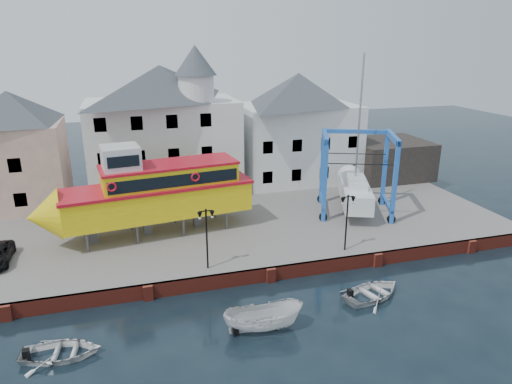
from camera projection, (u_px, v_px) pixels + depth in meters
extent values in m
plane|color=black|center=(271.00, 282.00, 30.57)|extent=(140.00, 140.00, 0.00)
cube|color=#615D5A|center=(233.00, 217.00, 40.43)|extent=(44.00, 22.00, 1.00)
cube|color=maroon|center=(270.00, 274.00, 30.52)|extent=(44.00, 0.25, 1.00)
cube|color=maroon|center=(6.00, 313.00, 26.16)|extent=(0.60, 0.36, 1.00)
cube|color=maroon|center=(148.00, 293.00, 28.26)|extent=(0.60, 0.36, 1.00)
cube|color=maroon|center=(271.00, 275.00, 30.37)|extent=(0.60, 0.36, 1.00)
cube|color=maroon|center=(378.00, 260.00, 32.47)|extent=(0.60, 0.36, 1.00)
cube|color=maroon|center=(471.00, 247.00, 34.57)|extent=(0.60, 0.36, 1.00)
cube|color=tan|center=(18.00, 165.00, 40.74)|extent=(8.00, 7.00, 7.50)
pyramid|color=#353D44|center=(8.00, 107.00, 39.11)|extent=(8.00, 7.00, 2.80)
cube|color=black|center=(21.00, 200.00, 38.40)|extent=(1.00, 0.08, 1.20)
cube|color=black|center=(15.00, 165.00, 37.45)|extent=(1.00, 0.08, 1.20)
cube|color=silver|center=(164.00, 147.00, 44.37)|extent=(14.00, 8.00, 9.00)
pyramid|color=#353D44|center=(160.00, 83.00, 42.44)|extent=(14.00, 8.00, 3.20)
cube|color=black|center=(107.00, 192.00, 40.24)|extent=(1.00, 0.08, 1.20)
cube|color=black|center=(142.00, 190.00, 41.03)|extent=(1.00, 0.08, 1.20)
cube|color=black|center=(176.00, 187.00, 41.81)|extent=(1.00, 0.08, 1.20)
cube|color=black|center=(208.00, 184.00, 42.60)|extent=(1.00, 0.08, 1.20)
cube|color=black|center=(104.00, 159.00, 39.29)|extent=(1.00, 0.08, 1.20)
cube|color=black|center=(140.00, 157.00, 40.07)|extent=(1.00, 0.08, 1.20)
cube|color=black|center=(174.00, 155.00, 40.86)|extent=(1.00, 0.08, 1.20)
cube|color=black|center=(207.00, 153.00, 41.65)|extent=(1.00, 0.08, 1.20)
cube|color=black|center=(100.00, 125.00, 38.33)|extent=(1.00, 0.08, 1.20)
cube|color=black|center=(137.00, 123.00, 39.12)|extent=(1.00, 0.08, 1.20)
cube|color=black|center=(172.00, 122.00, 39.91)|extent=(1.00, 0.08, 1.20)
cube|color=black|center=(206.00, 120.00, 40.70)|extent=(1.00, 0.08, 1.20)
cylinder|color=silver|center=(196.00, 89.00, 41.16)|extent=(3.20, 3.20, 2.40)
cone|color=#353D44|center=(195.00, 60.00, 40.37)|extent=(3.80, 3.80, 2.60)
cube|color=silver|center=(297.00, 142.00, 48.66)|extent=(12.00, 8.00, 8.00)
pyramid|color=#353D44|center=(298.00, 89.00, 46.88)|extent=(12.00, 8.00, 3.20)
cube|color=black|center=(268.00, 177.00, 44.63)|extent=(1.00, 0.08, 1.20)
cube|color=black|center=(296.00, 175.00, 45.42)|extent=(1.00, 0.08, 1.20)
cube|color=black|center=(324.00, 173.00, 46.21)|extent=(1.00, 0.08, 1.20)
cube|color=black|center=(351.00, 170.00, 46.99)|extent=(1.00, 0.08, 1.20)
cube|color=black|center=(268.00, 147.00, 43.68)|extent=(1.00, 0.08, 1.20)
cube|color=black|center=(297.00, 146.00, 44.47)|extent=(1.00, 0.08, 1.20)
cube|color=black|center=(325.00, 144.00, 45.26)|extent=(1.00, 0.08, 1.20)
cube|color=black|center=(353.00, 142.00, 46.04)|extent=(1.00, 0.08, 1.20)
cube|color=black|center=(388.00, 159.00, 50.10)|extent=(8.00, 7.00, 4.00)
cylinder|color=black|center=(207.00, 240.00, 29.66)|extent=(0.12, 0.12, 4.00)
cube|color=black|center=(206.00, 211.00, 29.01)|extent=(0.90, 0.06, 0.06)
sphere|color=black|center=(206.00, 210.00, 28.99)|extent=(0.16, 0.16, 0.16)
cone|color=black|center=(200.00, 216.00, 28.99)|extent=(0.32, 0.32, 0.45)
sphere|color=silver|center=(200.00, 218.00, 29.05)|extent=(0.18, 0.18, 0.18)
cone|color=black|center=(212.00, 214.00, 29.20)|extent=(0.32, 0.32, 0.45)
sphere|color=silver|center=(212.00, 217.00, 29.26)|extent=(0.18, 0.18, 0.18)
cylinder|color=black|center=(346.00, 224.00, 32.29)|extent=(0.12, 0.12, 4.00)
cube|color=black|center=(348.00, 197.00, 31.64)|extent=(0.90, 0.06, 0.06)
sphere|color=black|center=(348.00, 196.00, 31.61)|extent=(0.16, 0.16, 0.16)
cone|color=black|center=(343.00, 201.00, 31.62)|extent=(0.32, 0.32, 0.45)
sphere|color=silver|center=(343.00, 203.00, 31.67)|extent=(0.18, 0.18, 0.18)
cone|color=black|center=(353.00, 200.00, 31.83)|extent=(0.32, 0.32, 0.45)
sphere|color=silver|center=(353.00, 202.00, 31.88)|extent=(0.18, 0.18, 0.18)
cylinder|color=#59595E|center=(87.00, 242.00, 32.41)|extent=(0.22, 0.22, 1.50)
cylinder|color=#59595E|center=(84.00, 228.00, 34.85)|extent=(0.22, 0.22, 1.50)
cylinder|color=#59595E|center=(137.00, 234.00, 33.75)|extent=(0.22, 0.22, 1.50)
cylinder|color=#59595E|center=(131.00, 221.00, 36.19)|extent=(0.22, 0.22, 1.50)
cylinder|color=#59595E|center=(184.00, 226.00, 35.09)|extent=(0.22, 0.22, 1.50)
cylinder|color=#59595E|center=(175.00, 214.00, 37.53)|extent=(0.22, 0.22, 1.50)
cylinder|color=#59595E|center=(226.00, 220.00, 36.42)|extent=(0.22, 0.22, 1.50)
cylinder|color=#59595E|center=(215.00, 208.00, 38.86)|extent=(0.22, 0.22, 1.50)
cube|color=#59595E|center=(93.00, 233.00, 33.82)|extent=(0.66, 0.58, 1.50)
cube|color=#59595E|center=(147.00, 225.00, 35.35)|extent=(0.66, 0.58, 1.50)
cube|color=#59595E|center=(197.00, 217.00, 36.88)|extent=(0.66, 0.58, 1.50)
cube|color=yellow|center=(159.00, 201.00, 35.14)|extent=(14.42, 5.64, 2.21)
cone|color=yellow|center=(43.00, 216.00, 32.05)|extent=(2.69, 4.07, 3.81)
cube|color=red|center=(157.00, 186.00, 34.76)|extent=(14.74, 5.84, 0.22)
cube|color=yellow|center=(170.00, 176.00, 34.92)|extent=(10.39, 4.71, 1.60)
cube|color=black|center=(175.00, 181.00, 33.40)|extent=(9.55, 1.34, 0.90)
cube|color=black|center=(165.00, 169.00, 36.41)|extent=(9.55, 1.34, 0.90)
cube|color=red|center=(169.00, 164.00, 34.64)|extent=(10.61, 4.84, 0.18)
cube|color=silver|center=(121.00, 158.00, 33.04)|extent=(2.93, 2.93, 1.83)
cube|color=black|center=(123.00, 162.00, 31.86)|extent=(2.18, 0.35, 0.80)
torus|color=red|center=(112.00, 187.00, 31.59)|extent=(0.71, 0.23, 0.70)
torus|color=red|center=(195.00, 177.00, 33.88)|extent=(0.71, 0.23, 0.70)
cube|color=#1C44A9|center=(325.00, 181.00, 37.09)|extent=(0.45, 0.45, 6.90)
cylinder|color=black|center=(323.00, 217.00, 38.08)|extent=(0.73, 0.48, 0.69)
cube|color=#1C44A9|center=(322.00, 167.00, 41.42)|extent=(0.45, 0.45, 6.90)
cylinder|color=black|center=(321.00, 199.00, 42.41)|extent=(0.73, 0.48, 0.69)
cube|color=#1C44A9|center=(395.00, 183.00, 36.60)|extent=(0.45, 0.45, 6.90)
cylinder|color=black|center=(391.00, 219.00, 37.59)|extent=(0.73, 0.48, 0.69)
cube|color=#1C44A9|center=(385.00, 168.00, 40.94)|extent=(0.45, 0.45, 6.90)
cylinder|color=black|center=(382.00, 201.00, 41.92)|extent=(0.73, 0.48, 0.69)
cube|color=#1C44A9|center=(325.00, 136.00, 38.22)|extent=(2.12, 4.72, 0.48)
cube|color=#1C44A9|center=(322.00, 201.00, 40.04)|extent=(2.02, 4.68, 0.21)
cube|color=#1C44A9|center=(393.00, 137.00, 37.73)|extent=(2.12, 4.72, 0.48)
cube|color=#1C44A9|center=(387.00, 203.00, 39.55)|extent=(2.02, 4.68, 0.21)
cube|color=#1C44A9|center=(356.00, 131.00, 40.14)|extent=(5.64, 2.48, 0.35)
cube|color=silver|center=(355.00, 193.00, 39.54)|extent=(4.81, 7.72, 1.58)
cone|color=silver|center=(350.00, 178.00, 43.69)|extent=(2.69, 2.30, 2.27)
cube|color=#59595E|center=(354.00, 205.00, 39.90)|extent=(0.87, 1.74, 0.69)
cube|color=silver|center=(356.00, 183.00, 38.73)|extent=(2.55, 3.33, 0.59)
cylinder|color=#99999E|center=(359.00, 121.00, 38.04)|extent=(0.21, 0.21, 10.85)
cube|color=black|center=(360.00, 164.00, 36.90)|extent=(5.00, 2.05, 0.05)
cube|color=black|center=(355.00, 154.00, 40.25)|extent=(5.00, 2.05, 0.05)
imported|color=silver|center=(263.00, 330.00, 25.47)|extent=(4.61, 2.10, 1.73)
imported|color=silver|center=(373.00, 297.00, 28.78)|extent=(4.93, 4.14, 0.87)
imported|color=silver|center=(62.00, 357.00, 23.33)|extent=(4.29, 3.31, 0.82)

